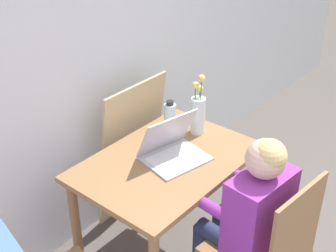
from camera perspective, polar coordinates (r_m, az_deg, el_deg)
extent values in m
cube|color=silver|center=(2.65, -7.72, 11.98)|extent=(6.40, 0.05, 2.50)
cube|color=olive|center=(2.42, -0.15, -4.41)|extent=(0.93, 0.64, 0.03)
cylinder|color=olive|center=(2.79, 9.79, -8.67)|extent=(0.05, 0.05, 0.68)
cylinder|color=olive|center=(2.57, -11.06, -12.68)|extent=(0.05, 0.05, 0.68)
cylinder|color=olive|center=(3.03, 0.94, -4.65)|extent=(0.05, 0.05, 0.68)
cube|color=olive|center=(2.34, 10.46, -14.62)|extent=(0.44, 0.44, 0.02)
cube|color=olive|center=(2.12, 15.31, -12.42)|extent=(0.38, 0.05, 0.45)
cylinder|color=olive|center=(2.67, 9.20, -14.39)|extent=(0.04, 0.04, 0.42)
cube|color=slate|center=(1.88, -19.77, -14.14)|extent=(0.16, 0.40, 0.20)
cube|color=purple|center=(2.20, 11.00, -10.48)|extent=(0.35, 0.21, 0.42)
sphere|color=beige|center=(2.02, 11.82, -3.95)|extent=(0.18, 0.18, 0.18)
sphere|color=#D8BC72|center=(2.00, 12.23, -3.59)|extent=(0.15, 0.15, 0.15)
cylinder|color=navy|center=(2.43, 8.85, -11.76)|extent=(0.12, 0.29, 0.09)
cylinder|color=navy|center=(2.34, 6.57, -13.54)|extent=(0.12, 0.29, 0.09)
cylinder|color=navy|center=(2.65, 5.98, -14.17)|extent=(0.08, 0.08, 0.44)
cylinder|color=purple|center=(2.37, 8.90, -6.23)|extent=(0.08, 0.24, 0.06)
cylinder|color=purple|center=(2.19, 4.36, -9.36)|extent=(0.08, 0.24, 0.06)
cube|color=#B2B2B7|center=(2.41, 0.92, -3.98)|extent=(0.36, 0.31, 0.01)
cube|color=silver|center=(2.41, 0.92, -3.87)|extent=(0.31, 0.23, 0.00)
cube|color=#B2B2B7|center=(2.39, -0.13, -0.87)|extent=(0.33, 0.18, 0.23)
cube|color=silver|center=(2.39, -0.18, -0.80)|extent=(0.30, 0.16, 0.20)
cylinder|color=silver|center=(2.60, 3.66, 1.27)|extent=(0.08, 0.08, 0.21)
cylinder|color=#3D7A38|center=(2.59, 3.83, 2.37)|extent=(0.01, 0.01, 0.22)
sphere|color=#EFDB66|center=(2.54, 3.91, 4.58)|extent=(0.04, 0.04, 0.04)
cylinder|color=#3D7A38|center=(2.56, 3.30, 2.45)|extent=(0.01, 0.01, 0.25)
sphere|color=#EFDB66|center=(2.51, 3.38, 4.99)|extent=(0.04, 0.04, 0.04)
cylinder|color=#3D7A38|center=(2.54, 3.99, 2.79)|extent=(0.01, 0.01, 0.30)
sphere|color=#EFDB66|center=(2.48, 4.11, 5.85)|extent=(0.04, 0.04, 0.04)
cylinder|color=silver|center=(2.56, 0.23, 0.68)|extent=(0.07, 0.07, 0.20)
cylinder|color=#262628|center=(2.51, 0.24, 2.84)|extent=(0.04, 0.04, 0.02)
cube|color=tan|center=(2.93, -4.46, -2.94)|extent=(0.51, 0.15, 0.94)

